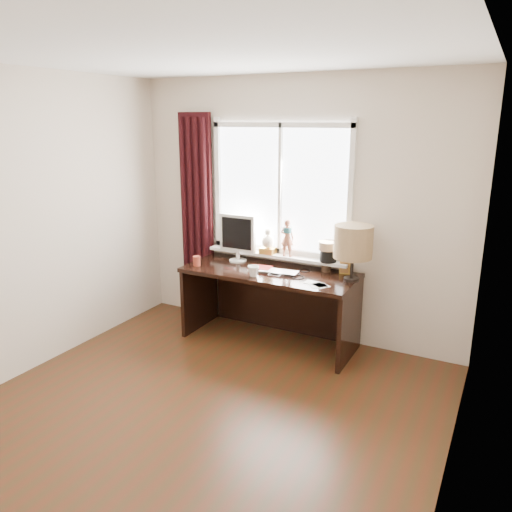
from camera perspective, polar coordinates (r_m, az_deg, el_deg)
The scene contains 18 objects.
floor at distance 3.88m, azimuth -8.42°, elevation -19.04°, with size 3.50×4.00×0.00m, color #362411.
ceiling at distance 3.23m, azimuth -10.37°, elevation 22.60°, with size 3.50×4.00×0.00m, color white.
wall_back at distance 5.02m, azimuth 4.51°, elevation 5.26°, with size 3.50×2.60×0.00m, color beige.
wall_left at distance 4.57m, azimuth -27.18°, elevation 2.57°, with size 4.00×2.60×0.00m, color beige.
wall_right at distance 2.70m, azimuth 22.09°, elevation -4.87°, with size 4.00×2.60×0.00m, color beige.
laptop at distance 4.78m, azimuth 2.69°, elevation -1.84°, with size 0.37×0.24×0.03m, color silver.
mug at distance 4.69m, azimuth -0.30°, elevation -1.69°, with size 0.11×0.10×0.11m, color white.
red_cup at distance 5.05m, azimuth -6.79°, elevation -0.57°, with size 0.07×0.07×0.10m, color maroon.
window at distance 5.02m, azimuth 2.91°, elevation 5.41°, with size 1.52×0.23×1.40m.
curtain at distance 5.52m, azimuth -6.82°, elevation 4.16°, with size 0.38×0.09×2.25m.
desk at distance 5.02m, azimuth 2.03°, elevation -4.07°, with size 1.70×0.70×0.75m.
monitor at distance 5.12m, azimuth -2.12°, elevation 2.39°, with size 0.40×0.18×0.49m.
notebook_stack at distance 4.89m, azimuth 0.47°, elevation -1.42°, with size 0.26×0.22×0.03m.
brush_holder at distance 4.88m, azimuth 8.03°, elevation -1.05°, with size 0.09×0.09×0.25m.
icon_frame at distance 4.82m, azimuth 10.11°, elevation -1.30°, with size 0.10×0.04×0.13m.
table_lamp at distance 4.55m, azimuth 11.05°, elevation 1.53°, with size 0.35×0.35×0.52m.
loose_papers at distance 4.50m, azimuth 7.01°, elevation -3.26°, with size 0.26×0.21×0.00m.
desk_cables at distance 4.77m, azimuth 4.95°, elevation -2.08°, with size 0.22×0.38×0.01m.
Camera 1 is at (1.94, -2.55, 2.19)m, focal length 35.00 mm.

